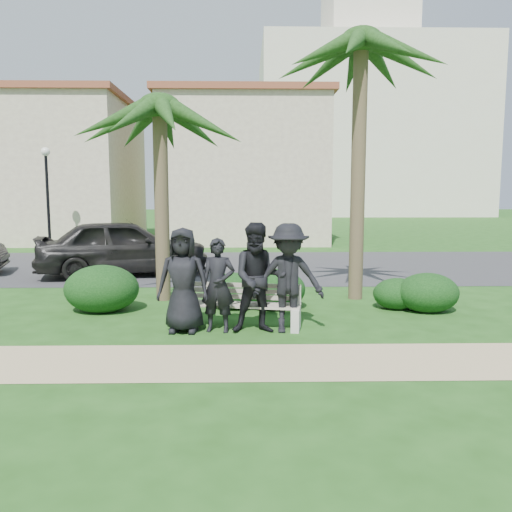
% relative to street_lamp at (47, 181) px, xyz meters
% --- Properties ---
extents(ground, '(160.00, 160.00, 0.00)m').
position_rel_street_lamp_xyz_m(ground, '(9.00, -12.00, -2.94)').
color(ground, '#1E4814').
rests_on(ground, ground).
extents(footpath, '(30.00, 1.60, 0.01)m').
position_rel_street_lamp_xyz_m(footpath, '(9.00, -13.80, -2.94)').
color(footpath, tan).
rests_on(footpath, ground).
extents(asphalt_street, '(160.00, 8.00, 0.01)m').
position_rel_street_lamp_xyz_m(asphalt_street, '(9.00, -4.00, -2.94)').
color(asphalt_street, '#2D2D30').
rests_on(asphalt_street, ground).
extents(stucco_bldg_left, '(10.40, 8.40, 7.30)m').
position_rel_street_lamp_xyz_m(stucco_bldg_left, '(-3.00, 6.00, 0.72)').
color(stucco_bldg_left, tan).
rests_on(stucco_bldg_left, ground).
extents(stucco_bldg_right, '(8.40, 8.40, 7.30)m').
position_rel_street_lamp_xyz_m(stucco_bldg_right, '(8.00, 6.00, 0.72)').
color(stucco_bldg_right, tan).
rests_on(stucco_bldg_right, ground).
extents(hotel_tower, '(26.00, 18.00, 37.30)m').
position_rel_street_lamp_xyz_m(hotel_tower, '(23.00, 43.00, 10.46)').
color(hotel_tower, beige).
rests_on(hotel_tower, ground).
extents(street_lamp, '(0.36, 0.36, 4.29)m').
position_rel_street_lamp_xyz_m(street_lamp, '(0.00, 0.00, 0.00)').
color(street_lamp, black).
rests_on(street_lamp, ground).
extents(park_bench, '(2.22, 0.86, 0.75)m').
position_rel_street_lamp_xyz_m(park_bench, '(7.99, -11.91, -2.61)').
color(park_bench, '#AAA28E').
rests_on(park_bench, ground).
extents(man_a, '(0.93, 0.64, 1.80)m').
position_rel_street_lamp_xyz_m(man_a, '(7.02, -12.19, -2.04)').
color(man_a, black).
rests_on(man_a, ground).
extents(man_b, '(0.64, 0.47, 1.62)m').
position_rel_street_lamp_xyz_m(man_b, '(7.61, -12.19, -2.13)').
color(man_b, black).
rests_on(man_b, ground).
extents(man_c, '(0.95, 0.76, 1.89)m').
position_rel_street_lamp_xyz_m(man_c, '(8.31, -12.26, -2.00)').
color(man_c, black).
rests_on(man_c, ground).
extents(man_d, '(1.24, 0.74, 1.88)m').
position_rel_street_lamp_xyz_m(man_d, '(8.82, -12.24, -2.00)').
color(man_d, black).
rests_on(man_d, ground).
extents(hedge_a, '(1.50, 1.24, 0.98)m').
position_rel_street_lamp_xyz_m(hedge_a, '(5.16, -10.60, -2.45)').
color(hedge_a, black).
rests_on(hedge_a, ground).
extents(hedge_b, '(1.18, 0.97, 0.77)m').
position_rel_street_lamp_xyz_m(hedge_b, '(7.86, -10.37, -2.56)').
color(hedge_b, black).
rests_on(hedge_b, ground).
extents(hedge_c, '(1.32, 1.09, 0.86)m').
position_rel_street_lamp_xyz_m(hedge_c, '(8.67, -10.42, -2.51)').
color(hedge_c, black).
rests_on(hedge_c, ground).
extents(hedge_e, '(1.01, 0.84, 0.66)m').
position_rel_street_lamp_xyz_m(hedge_e, '(11.25, -10.49, -2.61)').
color(hedge_e, black).
rests_on(hedge_e, ground).
extents(hedge_f, '(1.25, 1.03, 0.81)m').
position_rel_street_lamp_xyz_m(hedge_f, '(11.78, -10.75, -2.54)').
color(hedge_f, black).
rests_on(hedge_f, ground).
extents(palm_left, '(3.00, 3.00, 5.18)m').
position_rel_street_lamp_xyz_m(palm_left, '(6.22, -9.50, 1.28)').
color(palm_left, brown).
rests_on(palm_left, ground).
extents(palm_right, '(3.00, 3.00, 6.59)m').
position_rel_street_lamp_xyz_m(palm_right, '(10.60, -9.45, 2.64)').
color(palm_right, brown).
rests_on(palm_right, ground).
extents(car_a, '(5.26, 3.25, 1.67)m').
position_rel_street_lamp_xyz_m(car_a, '(4.49, -5.94, -2.11)').
color(car_a, black).
rests_on(car_a, ground).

